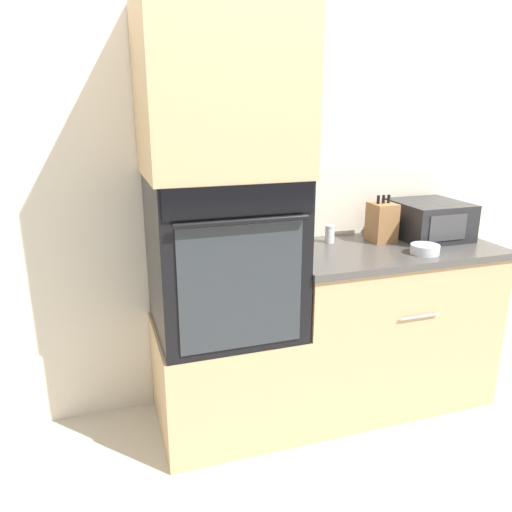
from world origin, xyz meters
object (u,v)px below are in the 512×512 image
bowl (425,249)px  condiment_jar_far (296,244)px  microwave (429,220)px  condiment_jar_near (308,245)px  knife_block (382,222)px  condiment_jar_mid (330,234)px  wall_oven (224,255)px

bowl → condiment_jar_far: bearing=156.4°
microwave → condiment_jar_near: microwave is taller
knife_block → bowl: size_ratio=1.77×
microwave → bowl: bearing=-128.5°
microwave → condiment_jar_near: 0.79m
bowl → knife_block: bearing=105.5°
condiment_jar_near → condiment_jar_mid: 0.28m
wall_oven → condiment_jar_near: (0.43, -0.02, 0.02)m
knife_block → condiment_jar_near: bearing=-165.5°
condiment_jar_mid → condiment_jar_far: (-0.23, -0.08, -0.01)m
microwave → condiment_jar_far: (-0.81, -0.01, -0.07)m
knife_block → condiment_jar_near: 0.51m
microwave → condiment_jar_far: 0.81m
condiment_jar_mid → condiment_jar_far: 0.25m
wall_oven → condiment_jar_far: wall_oven is taller
microwave → condiment_jar_mid: (-0.57, 0.07, -0.06)m
knife_block → bowl: 0.31m
condiment_jar_mid → knife_block: bearing=-11.8°
knife_block → condiment_jar_mid: bearing=168.2°
bowl → condiment_jar_near: 0.59m
wall_oven → condiment_jar_far: bearing=12.2°
microwave → bowl: microwave is taller
knife_block → condiment_jar_mid: knife_block is taller
microwave → knife_block: 0.29m
condiment_jar_near → condiment_jar_far: (-0.02, 0.10, -0.02)m
wall_oven → condiment_jar_near: bearing=-2.1°
bowl → condiment_jar_mid: 0.50m
knife_block → bowl: bearing=-74.5°
knife_block → bowl: (0.08, -0.28, -0.08)m
condiment_jar_far → condiment_jar_near: bearing=-77.9°
wall_oven → condiment_jar_mid: size_ratio=7.95×
condiment_jar_mid → wall_oven: bearing=-165.0°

